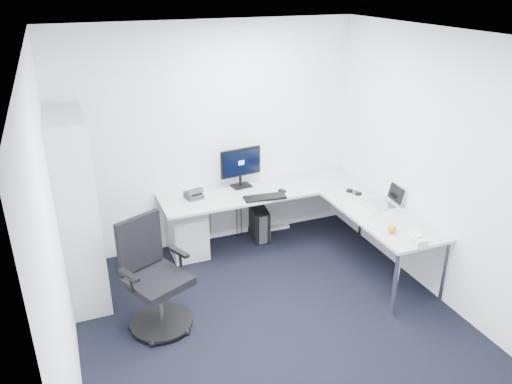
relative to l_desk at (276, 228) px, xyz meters
name	(u,v)px	position (x,y,z in m)	size (l,w,h in m)	color
ground	(283,338)	(-0.55, -1.40, -0.37)	(4.20, 4.20, 0.00)	black
ceiling	(291,41)	(-0.55, -1.40, 2.33)	(4.20, 4.20, 0.00)	white
wall_back	(212,138)	(-0.55, 0.70, 0.98)	(3.60, 0.02, 2.70)	white
wall_left	(57,249)	(-2.35, -1.40, 0.98)	(0.02, 4.20, 2.70)	white
wall_right	(457,178)	(1.25, -1.40, 0.98)	(0.02, 4.20, 2.70)	white
l_desk	(276,228)	(0.00, 0.00, 0.00)	(2.56, 1.43, 0.75)	#B1B3B3
drawer_pedestal	(187,230)	(-0.97, 0.45, -0.06)	(0.41, 0.51, 0.63)	#B1B3B3
bookshelf	(76,209)	(-2.17, 0.05, 0.61)	(0.38, 0.99, 1.97)	#B4B7B6
task_chair	(158,278)	(-1.57, -0.81, 0.18)	(0.62, 0.62, 1.11)	black
black_pc_tower	(258,223)	(-0.02, 0.50, -0.16)	(0.19, 0.43, 0.42)	black
beige_pc_tower	(139,252)	(-1.57, 0.40, -0.20)	(0.16, 0.36, 0.34)	#BBB29F
power_strip	(276,228)	(0.28, 0.62, -0.35)	(0.36, 0.06, 0.04)	silver
monitor	(241,167)	(-0.25, 0.51, 0.63)	(0.53, 0.17, 0.51)	black
black_keyboard	(265,197)	(-0.12, 0.09, 0.39)	(0.49, 0.17, 0.02)	black
mouse	(282,191)	(0.15, 0.17, 0.39)	(0.05, 0.09, 0.03)	black
desk_phone	(194,193)	(-0.88, 0.40, 0.44)	(0.18, 0.18, 0.13)	#2F2F31
laptop	(382,196)	(1.04, -0.57, 0.49)	(0.32, 0.31, 0.22)	#BBBCC2
white_keyboard	(359,209)	(0.74, -0.59, 0.38)	(0.11, 0.37, 0.01)	silver
headphones	(354,191)	(0.93, -0.17, 0.40)	(0.12, 0.18, 0.05)	black
orange_fruit	(392,229)	(0.75, -1.17, 0.42)	(0.09, 0.09, 0.09)	orange
tissue_box	(416,240)	(0.83, -1.44, 0.41)	(0.12, 0.22, 0.08)	silver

